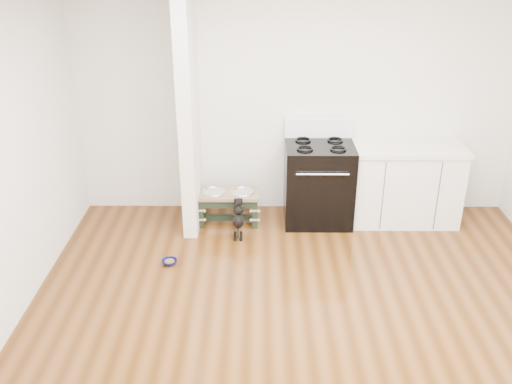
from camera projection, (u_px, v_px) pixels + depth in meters
ground at (310, 340)px, 4.70m from camera, size 5.00×5.00×0.00m
room_shell at (319, 157)px, 4.02m from camera, size 5.00×5.00×5.00m
partition_wall at (189, 109)px, 6.05m from camera, size 0.15×0.80×2.70m
oven_range at (318, 182)px, 6.46m from camera, size 0.76×0.69×1.14m
cabinet_run at (404, 183)px, 6.48m from camera, size 1.24×0.64×0.91m
dog_feeder at (228, 201)px, 6.48m from camera, size 0.69×0.37×0.40m
puppy at (238, 217)px, 6.21m from camera, size 0.12×0.36×0.42m
floor_bowl at (170, 262)px, 5.76m from camera, size 0.16×0.16×0.05m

